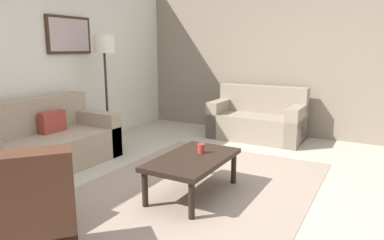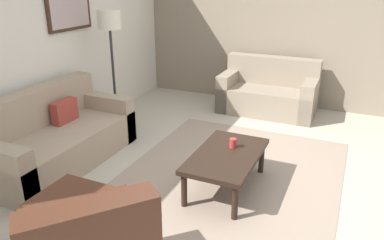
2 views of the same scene
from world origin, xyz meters
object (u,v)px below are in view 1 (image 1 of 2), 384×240
object	(u,v)px
ottoman	(26,203)
cup	(201,148)
couch_loveseat	(258,121)
lamp_standing	(104,56)
coffee_table	(193,162)
framed_artwork	(69,35)
couch_main	(37,146)

from	to	relation	value
ottoman	cup	distance (m)	1.76
couch_loveseat	cup	xyz separation A→B (m)	(-2.45, -0.18, 0.16)
ottoman	lamp_standing	xyz separation A→B (m)	(2.24, 1.11, 1.21)
couch_loveseat	cup	world-z (taller)	couch_loveseat
coffee_table	framed_artwork	size ratio (longest dim) A/B	1.36
lamp_standing	couch_main	bearing A→B (deg)	177.26
couch_main	lamp_standing	distance (m)	1.66
cup	coffee_table	bearing A→B (deg)	176.48
cup	framed_artwork	world-z (taller)	framed_artwork
lamp_standing	cup	bearing A→B (deg)	-110.94
couch_main	lamp_standing	xyz separation A→B (m)	(1.23, -0.06, 1.11)
coffee_table	cup	size ratio (longest dim) A/B	10.77
cup	lamp_standing	xyz separation A→B (m)	(0.79, 2.07, 0.95)
cup	lamp_standing	size ratio (longest dim) A/B	0.06
framed_artwork	couch_loveseat	bearing A→B (deg)	-51.72
couch_loveseat	ottoman	distance (m)	3.97
lamp_standing	couch_loveseat	bearing A→B (deg)	-48.78
couch_main	cup	bearing A→B (deg)	-78.26
couch_main	cup	size ratio (longest dim) A/B	19.05
ottoman	coffee_table	size ratio (longest dim) A/B	0.51
coffee_table	lamp_standing	world-z (taller)	lamp_standing
cup	lamp_standing	bearing A→B (deg)	69.06
couch_main	coffee_table	distance (m)	2.14
coffee_table	cup	bearing A→B (deg)	-3.52
couch_loveseat	coffee_table	bearing A→B (deg)	-176.24
couch_loveseat	cup	bearing A→B (deg)	-175.75
couch_loveseat	coffee_table	xyz separation A→B (m)	(-2.61, -0.17, 0.06)
couch_loveseat	lamp_standing	bearing A→B (deg)	131.22
couch_main	couch_loveseat	xyz separation A→B (m)	(2.89, -1.95, 0.00)
couch_main	coffee_table	bearing A→B (deg)	-82.56
cup	lamp_standing	distance (m)	2.41
ottoman	couch_loveseat	bearing A→B (deg)	-11.35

